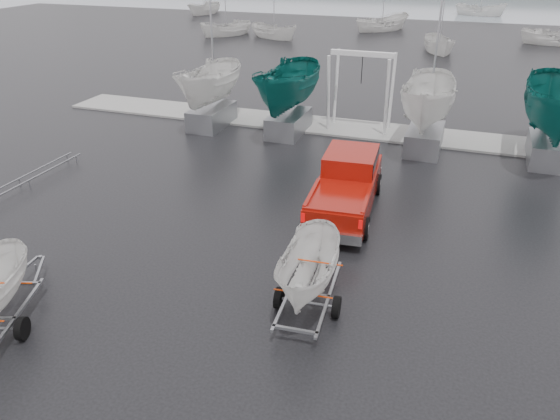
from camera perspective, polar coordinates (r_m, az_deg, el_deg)
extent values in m
plane|color=black|center=(19.06, -7.07, -2.47)|extent=(120.00, 120.00, 0.00)
cube|color=#989893|center=(30.28, 3.84, 8.87)|extent=(30.00, 3.00, 0.12)
cube|color=maroon|center=(20.26, 6.85, 1.94)|extent=(2.47, 6.02, 0.96)
cube|color=maroon|center=(20.95, 7.42, 5.00)|extent=(2.05, 2.47, 0.86)
cube|color=black|center=(20.93, 7.43, 5.13)|extent=(2.06, 2.22, 0.56)
cube|color=silver|center=(17.75, 5.29, -2.81)|extent=(2.06, 0.34, 0.36)
cylinder|color=black|center=(22.31, 5.13, 3.24)|extent=(0.37, 0.83, 0.81)
cylinder|color=black|center=(22.09, 10.05, 2.69)|extent=(0.37, 0.83, 0.81)
cylinder|color=black|center=(18.88, 2.98, -1.19)|extent=(0.37, 0.83, 0.81)
cylinder|color=black|center=(18.63, 8.78, -1.90)|extent=(0.37, 0.83, 0.81)
cube|color=gray|center=(15.21, 1.01, -8.43)|extent=(0.35, 3.60, 0.08)
cube|color=gray|center=(15.03, 5.13, -9.03)|extent=(0.35, 3.60, 0.08)
cylinder|color=gray|center=(15.04, 2.87, -9.63)|extent=(1.60, 0.20, 0.08)
cylinder|color=black|center=(15.19, -0.11, -9.18)|extent=(0.23, 0.61, 0.60)
cylinder|color=black|center=(14.93, 5.92, -10.06)|extent=(0.23, 0.61, 0.60)
imported|color=silver|center=(14.07, 3.25, -2.12)|extent=(1.57, 1.61, 3.88)
cube|color=red|center=(15.46, 3.74, -5.41)|extent=(1.55, 0.16, 0.03)
cube|color=red|center=(14.16, 2.40, -8.72)|extent=(1.55, 0.16, 0.03)
cube|color=gray|center=(15.75, -25.99, -10.17)|extent=(1.25, 3.43, 0.08)
cylinder|color=black|center=(15.58, -25.34, -11.12)|extent=(0.37, 0.63, 0.60)
cube|color=red|center=(16.29, -26.98, -6.81)|extent=(1.48, 0.55, 0.03)
cylinder|color=silver|center=(28.80, 5.08, 11.95)|extent=(0.16, 0.58, 3.99)
cylinder|color=silver|center=(30.31, 5.88, 12.64)|extent=(0.16, 0.58, 3.99)
cylinder|color=silver|center=(28.23, 11.08, 11.27)|extent=(0.16, 0.58, 3.99)
cylinder|color=silver|center=(29.76, 11.61, 12.00)|extent=(0.16, 0.58, 3.99)
cube|color=silver|center=(28.81, 8.67, 15.84)|extent=(3.30, 0.25, 0.25)
cube|color=gray|center=(30.19, -7.12, 9.67)|extent=(1.60, 3.20, 1.10)
imported|color=silver|center=(29.38, -7.52, 16.33)|extent=(2.26, 2.32, 6.02)
cube|color=gray|center=(28.77, 0.92, 9.03)|extent=(1.60, 3.20, 1.10)
imported|color=#0B534D|center=(27.85, 0.98, 16.70)|extent=(2.52, 2.58, 6.69)
cube|color=gray|center=(27.27, 14.85, 7.15)|extent=(1.60, 3.20, 1.10)
imported|color=silver|center=(26.33, 15.82, 14.96)|extent=(2.44, 2.51, 6.49)
cube|color=gray|center=(27.74, 26.13, 5.62)|extent=(1.60, 3.20, 1.10)
cylinder|color=gray|center=(24.49, -24.79, 2.84)|extent=(0.06, 6.50, 0.06)
cylinder|color=gray|center=(24.83, -25.63, 2.97)|extent=(0.06, 6.50, 0.06)
imported|color=silver|center=(59.22, -0.62, 17.52)|extent=(3.23, 3.21, 6.27)
imported|color=silver|center=(65.38, 10.58, 17.95)|extent=(3.82, 3.83, 7.12)
imported|color=silver|center=(53.52, 16.21, 15.58)|extent=(2.86, 2.90, 6.07)
cylinder|color=#B2B2B7|center=(52.98, 16.78, 19.81)|extent=(0.08, 0.08, 8.00)
imported|color=silver|center=(61.60, 26.93, 15.16)|extent=(2.96, 2.90, 6.95)
imported|color=silver|center=(79.95, -7.87, 19.61)|extent=(2.83, 2.89, 6.56)
imported|color=silver|center=(82.56, 20.13, 18.56)|extent=(3.02, 2.97, 6.67)
imported|color=silver|center=(61.10, -5.61, 17.68)|extent=(3.29, 3.31, 6.27)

